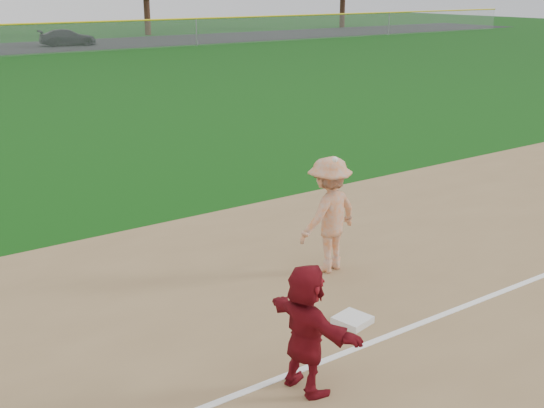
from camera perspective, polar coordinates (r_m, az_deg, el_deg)
ground at (r=9.66m, az=5.18°, el=-9.63°), size 160.00×160.00×0.00m
foul_line at (r=9.13m, az=8.48°, el=-11.33°), size 60.00×0.10×0.01m
first_base at (r=9.53m, az=6.75°, el=-9.62°), size 0.51×0.51×0.10m
base_runner at (r=7.74m, az=2.88°, el=-10.38°), size 0.56×1.45×1.54m
car_right at (r=55.13m, az=-16.74°, el=13.20°), size 4.40×2.37×1.21m
first_base_play at (r=10.87m, az=4.78°, el=-0.89°), size 1.32×1.31×2.14m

